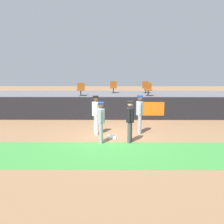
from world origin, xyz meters
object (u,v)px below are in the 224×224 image
at_px(seat_front_left, 81,89).
at_px(seat_front_right, 148,89).
at_px(player_fielder_home, 96,112).
at_px(player_runner_visitor, 101,119).
at_px(player_coach_visitor, 140,111).
at_px(first_base, 112,137).
at_px(player_umpire, 130,119).
at_px(seat_back_right, 146,86).
at_px(seat_back_center, 113,86).

distance_m(seat_front_left, seat_front_right, 4.40).
bearing_deg(player_fielder_home, player_runner_visitor, 0.66).
bearing_deg(player_coach_visitor, first_base, -57.05).
bearing_deg(seat_front_right, seat_front_left, -180.00).
distance_m(player_umpire, seat_back_right, 7.95).
bearing_deg(player_runner_visitor, seat_front_left, -164.61).
distance_m(player_coach_visitor, seat_back_center, 6.47).
bearing_deg(seat_front_left, seat_back_right, 21.93).
distance_m(player_umpire, seat_front_left, 6.62).
relative_size(first_base, seat_front_left, 0.48).
xyz_separation_m(seat_back_right, seat_back_center, (-2.34, 0.00, 0.00)).
bearing_deg(player_runner_visitor, seat_front_right, 155.67).
relative_size(first_base, seat_back_center, 0.48).
bearing_deg(player_runner_visitor, first_base, 147.32).
distance_m(first_base, player_fielder_home, 1.42).
bearing_deg(player_coach_visitor, player_runner_visitor, -48.62).
xyz_separation_m(player_coach_visitor, seat_front_left, (-3.39, 4.51, 0.69)).
relative_size(player_umpire, seat_front_left, 2.08).
distance_m(player_fielder_home, seat_front_right, 5.66).
height_order(player_fielder_home, seat_back_right, seat_back_right).
bearing_deg(player_fielder_home, seat_back_center, 160.59).
xyz_separation_m(seat_front_left, seat_front_right, (4.40, 0.00, 0.00)).
bearing_deg(seat_front_right, player_fielder_home, -123.28).
distance_m(first_base, seat_front_left, 5.98).
relative_size(seat_back_right, seat_back_center, 1.00).
bearing_deg(player_umpire, player_fielder_home, -115.75).
distance_m(player_coach_visitor, seat_front_right, 4.67).
height_order(player_fielder_home, player_umpire, player_fielder_home).
xyz_separation_m(player_umpire, seat_back_center, (-0.70, 7.74, 0.74)).
relative_size(player_fielder_home, player_runner_visitor, 1.06).
bearing_deg(seat_front_left, first_base, -68.85).
bearing_deg(player_fielder_home, first_base, 37.13).
bearing_deg(first_base, seat_front_right, 66.47).
distance_m(player_coach_visitor, player_umpire, 1.53).
height_order(player_runner_visitor, seat_front_right, seat_front_right).
distance_m(player_fielder_home, seat_back_right, 7.26).
distance_m(player_fielder_home, seat_back_center, 6.59).
distance_m(player_umpire, seat_front_right, 6.19).
distance_m(seat_back_right, seat_back_center, 2.34).
bearing_deg(player_coach_visitor, player_umpire, -20.63).
bearing_deg(player_runner_visitor, player_umpire, 94.92).
bearing_deg(first_base, player_umpire, -37.83).
bearing_deg(first_base, seat_back_center, 89.50).
relative_size(player_coach_visitor, player_umpire, 1.05).
distance_m(player_runner_visitor, player_umpire, 1.22).
bearing_deg(seat_back_center, player_fielder_home, -97.17).
height_order(player_runner_visitor, seat_back_center, seat_back_center).
xyz_separation_m(first_base, seat_back_right, (2.40, 7.15, 1.71)).
relative_size(player_fielder_home, seat_back_right, 2.18).
distance_m(player_fielder_home, player_umpire, 1.96).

